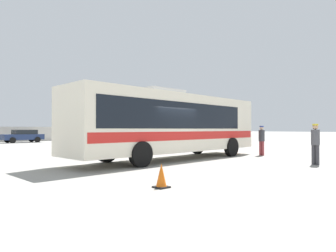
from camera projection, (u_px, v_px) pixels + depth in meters
ground_plane at (74, 150)px, 21.28m from camera, size 300.00×300.00×0.00m
perimeter_wall at (7, 134)px, 34.94m from camera, size 80.00×0.30×1.80m
coach_bus_cream_red at (171, 123)px, 14.82m from camera, size 11.52×3.19×3.47m
attendant_by_bus_door at (262, 139)px, 17.06m from camera, size 0.34×0.34×1.72m
passenger_waiting_on_apron at (315, 141)px, 12.63m from camera, size 0.37×0.37×1.76m
parked_car_third_dark_blue at (23, 136)px, 33.14m from camera, size 4.32×2.15×1.44m
utility_pole_near at (70, 112)px, 43.44m from camera, size 1.80×0.24×7.69m
traffic_cone_on_apron at (161, 176)px, 7.69m from camera, size 0.36×0.36×0.64m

